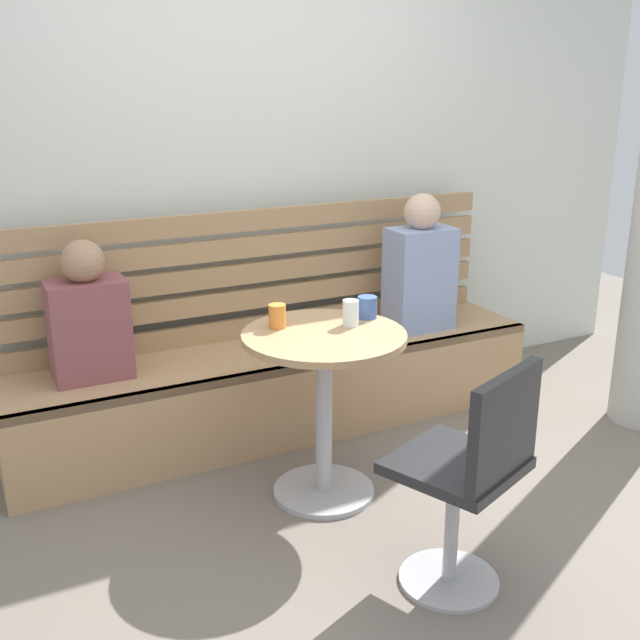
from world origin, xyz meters
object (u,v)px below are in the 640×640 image
at_px(booth_bench, 281,389).
at_px(white_chair, 472,472).
at_px(person_child_left, 88,318).
at_px(cup_water_clear, 351,313).
at_px(cafe_table, 324,383).
at_px(cup_tumbler_orange, 277,316).
at_px(person_adult, 420,270).
at_px(cup_mug_blue, 367,307).

bearing_deg(booth_bench, white_chair, -88.14).
bearing_deg(person_child_left, booth_bench, -2.26).
bearing_deg(cup_water_clear, cafe_table, -165.90).
xyz_separation_m(white_chair, person_child_left, (-0.96, 1.52, 0.25)).
distance_m(booth_bench, cup_water_clear, 0.86).
height_order(white_chair, person_child_left, person_child_left).
bearing_deg(booth_bench, cup_water_clear, -85.91).
bearing_deg(cup_tumbler_orange, cup_water_clear, -21.79).
relative_size(person_child_left, cup_water_clear, 5.74).
height_order(booth_bench, cup_water_clear, cup_water_clear).
height_order(white_chair, person_adult, person_adult).
xyz_separation_m(cup_water_clear, cup_tumbler_orange, (-0.29, 0.11, -0.01)).
relative_size(booth_bench, cup_water_clear, 24.55).
relative_size(white_chair, cup_water_clear, 7.73).
relative_size(person_child_left, cup_tumbler_orange, 6.31).
bearing_deg(cup_mug_blue, booth_bench, 105.76).
bearing_deg(white_chair, cup_tumbler_orange, 106.70).
bearing_deg(cafe_table, person_adult, 35.31).
bearing_deg(person_adult, cafe_table, -144.69).
bearing_deg(person_adult, person_child_left, 177.54).
bearing_deg(person_adult, cup_water_clear, -141.50).
height_order(cafe_table, person_adult, person_adult).
xyz_separation_m(cafe_table, person_child_left, (-0.81, 0.71, 0.20)).
bearing_deg(cup_water_clear, person_adult, 38.50).
bearing_deg(white_chair, cup_mug_blue, 82.84).
relative_size(booth_bench, person_child_left, 4.28).
height_order(booth_bench, cafe_table, cafe_table).
bearing_deg(cup_water_clear, cup_tumbler_orange, 158.21).
relative_size(person_adult, cup_mug_blue, 7.65).
bearing_deg(cup_mug_blue, cup_tumbler_orange, 172.56).
height_order(cafe_table, cup_mug_blue, cup_mug_blue).
height_order(booth_bench, cup_mug_blue, cup_mug_blue).
height_order(cup_water_clear, cup_tumbler_orange, cup_water_clear).
bearing_deg(cafe_table, booth_bench, 81.70).
xyz_separation_m(cafe_table, person_adult, (0.90, 0.63, 0.25)).
bearing_deg(cafe_table, cup_mug_blue, 20.59).
xyz_separation_m(booth_bench, cafe_table, (-0.10, -0.67, 0.30)).
bearing_deg(cup_mug_blue, white_chair, -97.16).
bearing_deg(person_child_left, person_adult, -2.46).
xyz_separation_m(booth_bench, cup_tumbler_orange, (-0.24, -0.52, 0.57)).
relative_size(cup_mug_blue, cup_tumbler_orange, 0.95).
xyz_separation_m(cafe_table, cup_water_clear, (0.14, 0.04, 0.28)).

